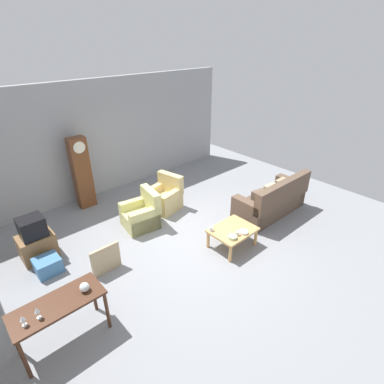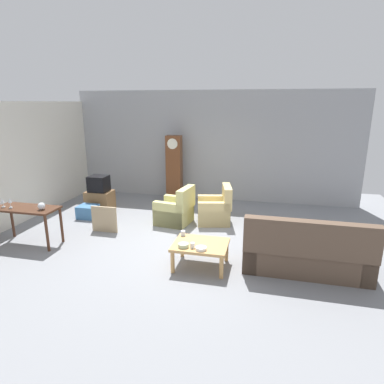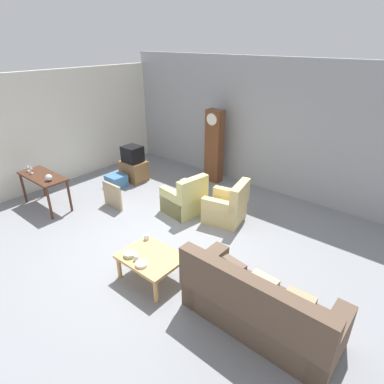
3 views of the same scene
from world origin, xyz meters
name	(u,v)px [view 1 (image 1 of 3)]	position (x,y,z in m)	size (l,w,h in m)	color
ground_plane	(189,240)	(0.00, 0.00, 0.00)	(10.40, 10.40, 0.00)	gray
garage_door_wall	(105,137)	(0.00, 3.60, 1.60)	(8.40, 0.16, 3.20)	#9EA0A5
couch_floral	(272,201)	(2.37, -0.55, 0.36)	(2.11, 0.90, 1.04)	brown
armchair_olive_near	(142,215)	(-0.46, 1.23, 0.31)	(0.90, 0.87, 0.92)	#CCC67A
armchair_olive_far	(165,198)	(0.46, 1.52, 0.31)	(0.94, 0.91, 0.92)	#D5BC7A
coffee_table_wood	(233,232)	(0.57, -0.78, 0.38)	(0.96, 0.76, 0.45)	tan
console_table_dark	(59,309)	(-3.09, -0.62, 0.67)	(1.30, 0.56, 0.79)	#472819
grandfather_clock	(82,173)	(-1.03, 3.08, 0.98)	(0.44, 0.30, 1.94)	brown
tv_stand_cabinet	(38,246)	(-2.74, 1.71, 0.27)	(0.68, 0.52, 0.55)	brown
tv_crt	(32,227)	(-2.74, 1.71, 0.76)	(0.48, 0.44, 0.42)	black
framed_picture_leaning	(106,260)	(-1.89, 0.33, 0.30)	(0.60, 0.05, 0.60)	tan
storage_box_blue	(48,265)	(-2.76, 1.11, 0.16)	(0.46, 0.43, 0.32)	teal
glass_dome_cloche	(84,287)	(-2.69, -0.67, 0.86)	(0.15, 0.15, 0.15)	silver
cup_white_porcelain	(238,233)	(0.48, -0.99, 0.49)	(0.08, 0.08, 0.09)	white
cup_blue_rimmed	(211,229)	(0.18, -0.51, 0.49)	(0.09, 0.09, 0.10)	silver
bowl_white_stacked	(244,232)	(0.63, -1.03, 0.47)	(0.19, 0.19, 0.05)	white
bowl_shallow_green	(232,237)	(0.31, -0.99, 0.48)	(0.19, 0.19, 0.06)	#B2C69E
wine_glass_tall	(22,319)	(-3.55, -0.71, 0.91)	(0.07, 0.07, 0.18)	silver
wine_glass_mid	(37,311)	(-3.36, -0.72, 0.93)	(0.07, 0.07, 0.21)	silver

